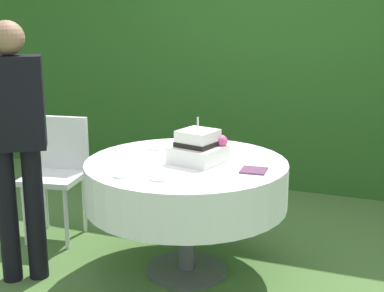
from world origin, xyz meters
TOP-DOWN VIEW (x-y plane):
  - ground_plane at (0.00, 0.00)m, footprint 20.00×20.00m
  - foliage_hedge at (0.00, 2.17)m, footprint 6.81×0.61m
  - cake_table at (0.00, 0.00)m, footprint 1.26×1.26m
  - wedding_cake at (0.08, 0.01)m, footprint 0.35×0.35m
  - serving_plate_near at (-0.00, -0.40)m, footprint 0.10×0.10m
  - serving_plate_far at (-0.22, -0.43)m, footprint 0.11×0.11m
  - serving_plate_left at (-0.30, 0.23)m, footprint 0.13×0.13m
  - napkin_stack at (0.45, -0.06)m, footprint 0.16×0.16m
  - garden_chair at (-1.11, 0.22)m, footprint 0.46×0.46m
  - standing_person at (-0.92, -0.46)m, footprint 0.41×0.37m

SIDE VIEW (x-z plane):
  - ground_plane at x=0.00m, z-range 0.00..0.00m
  - garden_chair at x=-1.11m, z-range 0.10..0.99m
  - cake_table at x=0.00m, z-range 0.23..0.98m
  - napkin_stack at x=0.45m, z-range 0.74..0.75m
  - serving_plate_near at x=0.00m, z-range 0.74..0.76m
  - serving_plate_far at x=-0.22m, z-range 0.74..0.76m
  - serving_plate_left at x=-0.30m, z-range 0.74..0.76m
  - wedding_cake at x=0.08m, z-range 0.69..0.97m
  - standing_person at x=-0.92m, z-range 0.13..1.73m
  - foliage_hedge at x=0.00m, z-range 0.00..2.77m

